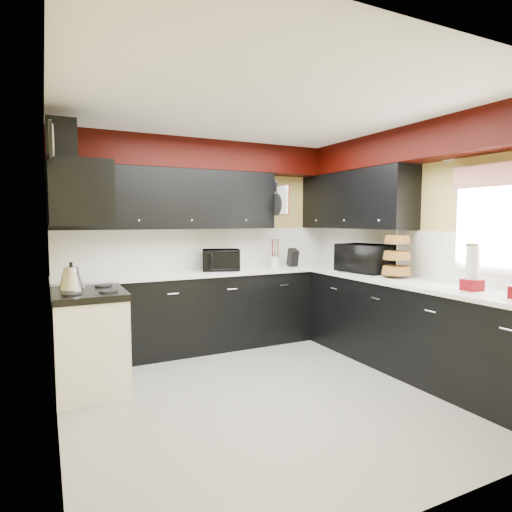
% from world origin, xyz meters
% --- Properties ---
extents(ground, '(3.60, 3.60, 0.00)m').
position_xyz_m(ground, '(0.00, 0.00, 0.00)').
color(ground, gray).
rests_on(ground, ground).
extents(wall_back, '(3.60, 0.06, 2.50)m').
position_xyz_m(wall_back, '(0.00, 1.80, 1.25)').
color(wall_back, '#E0C666').
rests_on(wall_back, ground).
extents(wall_right, '(0.06, 3.60, 2.50)m').
position_xyz_m(wall_right, '(1.80, 0.00, 1.25)').
color(wall_right, '#E0C666').
rests_on(wall_right, ground).
extents(wall_left, '(0.06, 3.60, 2.50)m').
position_xyz_m(wall_left, '(-1.80, 0.00, 1.25)').
color(wall_left, '#E0C666').
rests_on(wall_left, ground).
extents(ceiling, '(3.60, 3.60, 0.06)m').
position_xyz_m(ceiling, '(0.00, 0.00, 2.50)').
color(ceiling, white).
rests_on(ceiling, wall_back).
extents(cab_back, '(3.60, 0.60, 0.90)m').
position_xyz_m(cab_back, '(0.00, 1.50, 0.45)').
color(cab_back, black).
rests_on(cab_back, ground).
extents(cab_right, '(0.60, 3.00, 0.90)m').
position_xyz_m(cab_right, '(1.50, -0.30, 0.45)').
color(cab_right, black).
rests_on(cab_right, ground).
extents(counter_back, '(3.62, 0.64, 0.04)m').
position_xyz_m(counter_back, '(0.00, 1.50, 0.92)').
color(counter_back, white).
rests_on(counter_back, cab_back).
extents(counter_right, '(0.64, 3.02, 0.04)m').
position_xyz_m(counter_right, '(1.50, -0.30, 0.92)').
color(counter_right, white).
rests_on(counter_right, cab_right).
extents(splash_back, '(3.60, 0.02, 0.50)m').
position_xyz_m(splash_back, '(0.00, 1.79, 1.19)').
color(splash_back, white).
rests_on(splash_back, counter_back).
extents(splash_right, '(0.02, 3.60, 0.50)m').
position_xyz_m(splash_right, '(1.79, 0.00, 1.19)').
color(splash_right, white).
rests_on(splash_right, counter_right).
extents(upper_back, '(2.60, 0.35, 0.70)m').
position_xyz_m(upper_back, '(-0.50, 1.62, 1.80)').
color(upper_back, black).
rests_on(upper_back, wall_back).
extents(upper_right, '(0.35, 1.80, 0.70)m').
position_xyz_m(upper_right, '(1.62, 0.90, 1.80)').
color(upper_right, black).
rests_on(upper_right, wall_right).
extents(soffit_back, '(3.60, 0.36, 0.35)m').
position_xyz_m(soffit_back, '(0.00, 1.62, 2.33)').
color(soffit_back, black).
rests_on(soffit_back, wall_back).
extents(soffit_right, '(0.36, 3.24, 0.35)m').
position_xyz_m(soffit_right, '(1.62, -0.18, 2.33)').
color(soffit_right, black).
rests_on(soffit_right, wall_right).
extents(stove, '(0.60, 0.75, 0.86)m').
position_xyz_m(stove, '(-1.50, 0.75, 0.43)').
color(stove, white).
rests_on(stove, ground).
extents(cooktop, '(0.62, 0.77, 0.06)m').
position_xyz_m(cooktop, '(-1.50, 0.75, 0.89)').
color(cooktop, black).
rests_on(cooktop, stove).
extents(hood, '(0.50, 0.78, 0.55)m').
position_xyz_m(hood, '(-1.55, 0.75, 1.78)').
color(hood, black).
rests_on(hood, wall_left).
extents(hood_duct, '(0.24, 0.40, 0.40)m').
position_xyz_m(hood_duct, '(-1.68, 0.75, 2.20)').
color(hood_duct, black).
rests_on(hood_duct, wall_left).
extents(window, '(0.03, 0.86, 0.96)m').
position_xyz_m(window, '(1.79, -0.90, 1.55)').
color(window, white).
rests_on(window, wall_right).
extents(valance, '(0.04, 0.88, 0.20)m').
position_xyz_m(valance, '(1.73, -0.90, 1.95)').
color(valance, red).
rests_on(valance, wall_right).
extents(pan_top, '(0.03, 0.22, 0.40)m').
position_xyz_m(pan_top, '(0.82, 1.55, 2.00)').
color(pan_top, black).
rests_on(pan_top, upper_back).
extents(pan_mid, '(0.03, 0.28, 0.46)m').
position_xyz_m(pan_mid, '(0.82, 1.42, 1.75)').
color(pan_mid, black).
rests_on(pan_mid, upper_back).
extents(pan_low, '(0.03, 0.24, 0.42)m').
position_xyz_m(pan_low, '(0.82, 1.68, 1.72)').
color(pan_low, black).
rests_on(pan_low, upper_back).
extents(cut_board, '(0.03, 0.26, 0.35)m').
position_xyz_m(cut_board, '(0.83, 1.30, 1.80)').
color(cut_board, white).
rests_on(cut_board, upper_back).
extents(baskets, '(0.27, 0.27, 0.50)m').
position_xyz_m(baskets, '(1.52, 0.05, 1.18)').
color(baskets, brown).
rests_on(baskets, upper_right).
extents(clock, '(0.03, 0.30, 0.30)m').
position_xyz_m(clock, '(-1.77, 0.25, 2.15)').
color(clock, black).
rests_on(clock, wall_left).
extents(deco_plate, '(0.03, 0.24, 0.24)m').
position_xyz_m(deco_plate, '(1.77, -0.35, 2.25)').
color(deco_plate, white).
rests_on(deco_plate, wall_right).
extents(toaster_oven, '(0.54, 0.49, 0.26)m').
position_xyz_m(toaster_oven, '(0.08, 1.49, 1.07)').
color(toaster_oven, black).
rests_on(toaster_oven, counter_back).
extents(microwave, '(0.51, 0.66, 0.33)m').
position_xyz_m(microwave, '(1.53, 0.57, 1.11)').
color(microwave, black).
rests_on(microwave, counter_right).
extents(utensil_crock, '(0.15, 0.15, 0.14)m').
position_xyz_m(utensil_crock, '(0.85, 1.52, 1.01)').
color(utensil_crock, silver).
rests_on(utensil_crock, counter_back).
extents(knife_block, '(0.12, 0.16, 0.23)m').
position_xyz_m(knife_block, '(1.10, 1.48, 1.05)').
color(knife_block, black).
rests_on(knife_block, counter_back).
extents(kettle, '(0.29, 0.29, 0.20)m').
position_xyz_m(kettle, '(-1.63, 0.92, 1.02)').
color(kettle, silver).
rests_on(kettle, cooktop).
extents(dispenser_a, '(0.16, 0.16, 0.39)m').
position_xyz_m(dispenser_a, '(1.49, -0.87, 1.13)').
color(dispenser_a, maroon).
rests_on(dispenser_a, counter_right).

